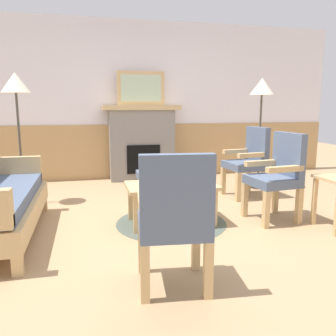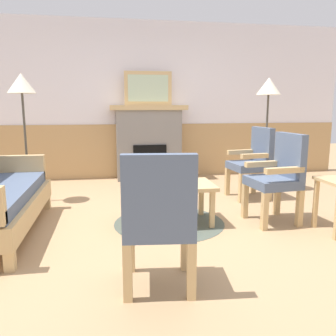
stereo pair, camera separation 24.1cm
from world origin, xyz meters
TOP-DOWN VIEW (x-y plane):
  - ground_plane at (0.00, 0.00)m, footprint 14.00×14.00m
  - wall_back at (0.00, 2.60)m, footprint 7.20×0.14m
  - fireplace at (0.00, 2.35)m, footprint 1.30×0.44m
  - framed_picture at (0.00, 2.35)m, footprint 0.80×0.04m
  - coffee_table at (-0.05, -0.01)m, footprint 0.96×0.56m
  - round_rug at (-0.05, -0.01)m, footprint 1.21×1.21m
  - book_on_table at (0.07, 0.03)m, footprint 0.21×0.21m
  - footstool at (-0.05, 1.14)m, footprint 0.40×0.40m
  - armchair_near_fireplace at (1.14, -0.15)m, footprint 0.53×0.53m
  - armchair_by_window_left at (1.29, 0.87)m, footprint 0.53×0.53m
  - armchair_front_left at (-0.36, -1.37)m, footprint 0.53×0.53m
  - floor_lamp_by_couch at (-1.76, 1.19)m, footprint 0.36×0.36m
  - floor_lamp_by_chairs at (1.67, 1.30)m, footprint 0.36×0.36m

SIDE VIEW (x-z plane):
  - ground_plane at x=0.00m, z-range 0.00..0.00m
  - round_rug at x=-0.05m, z-range 0.00..0.01m
  - footstool at x=-0.05m, z-range 0.10..0.46m
  - coffee_table at x=-0.05m, z-range 0.17..0.61m
  - book_on_table at x=0.07m, z-range 0.44..0.47m
  - armchair_near_fireplace at x=1.14m, z-range 0.05..1.03m
  - armchair_by_window_left at x=1.29m, z-range 0.05..1.03m
  - armchair_front_left at x=-0.36m, z-range 0.05..1.03m
  - fireplace at x=0.00m, z-range 0.01..1.29m
  - wall_back at x=0.00m, z-range -0.04..2.66m
  - floor_lamp_by_couch at x=-1.76m, z-range 0.61..2.29m
  - floor_lamp_by_chairs at x=1.67m, z-range 0.61..2.29m
  - framed_picture at x=0.00m, z-range 1.28..1.84m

